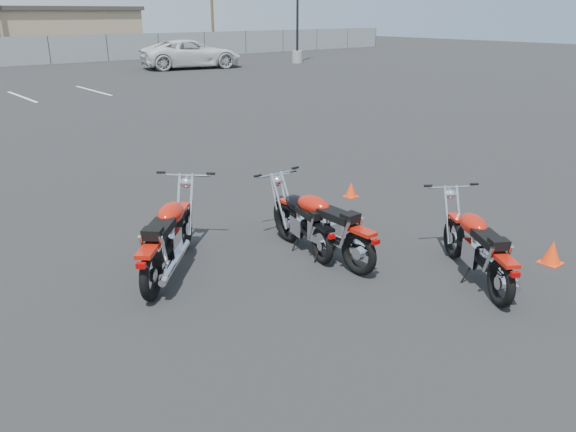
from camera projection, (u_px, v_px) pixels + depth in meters
ground at (305, 278)px, 7.37m from camera, size 120.00×120.00×0.00m
motorcycle_front_red at (169, 237)px, 7.37m from camera, size 1.87×1.90×1.10m
motorcycle_second_black at (302, 220)px, 8.20m from camera, size 0.85×1.87×0.92m
motorcycle_third_red at (478, 247)px, 7.18m from camera, size 1.46×1.92×1.01m
motorcycle_rear_red at (322, 225)px, 7.85m from camera, size 0.83×2.15×1.05m
training_cone_near at (351, 189)px, 10.57m from camera, size 0.23×0.23×0.28m
training_cone_far at (552, 252)px, 7.75m from camera, size 0.28×0.28×0.33m
light_pole_east at (297, 26)px, 37.51m from camera, size 0.80×0.70×9.40m
tan_building_east at (36, 31)px, 44.60m from camera, size 14.40×9.40×3.70m
white_van at (191, 46)px, 34.33m from camera, size 4.30×7.51×2.68m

